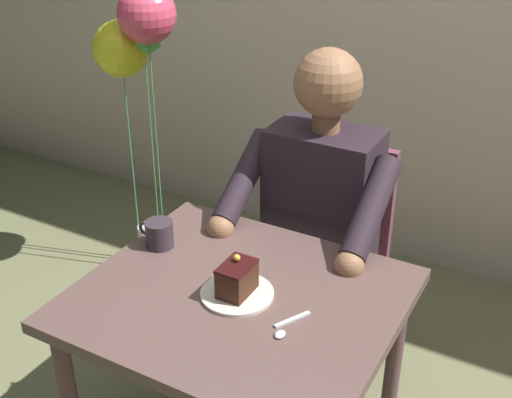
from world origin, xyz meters
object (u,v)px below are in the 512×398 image
dessert_spoon (286,327)px  chair (329,253)px  dining_table (239,323)px  seated_person (312,232)px  coffee_cup (159,233)px  cake_slice (238,279)px  balloon_display (137,54)px

dessert_spoon → chair: bearing=-76.0°
dining_table → seated_person: bearing=-90.0°
chair → coffee_cup: bearing=58.7°
seated_person → coffee_cup: seated_person is taller
cake_slice → dessert_spoon: 0.20m
dessert_spoon → balloon_display: balloon_display is taller
chair → seated_person: (-0.00, 0.17, 0.18)m
dining_table → balloon_display: size_ratio=0.64×
dining_table → chair: chair is taller
chair → seated_person: size_ratio=0.70×
cake_slice → dining_table: bearing=-69.2°
seated_person → balloon_display: bearing=-20.1°
dining_table → coffee_cup: (0.34, -0.10, 0.14)m
dessert_spoon → balloon_display: (1.16, -0.92, 0.33)m
dining_table → coffee_cup: 0.38m
dining_table → coffee_cup: coffee_cup is taller
seated_person → coffee_cup: (0.34, 0.39, 0.10)m
seated_person → dessert_spoon: (-0.18, 0.56, 0.06)m
dessert_spoon → balloon_display: bearing=-38.2°
coffee_cup → chair: bearing=-121.3°
dining_table → balloon_display: balloon_display is taller
seated_person → coffee_cup: bearing=49.0°
balloon_display → chair: bearing=169.0°
chair → cake_slice: chair is taller
cake_slice → balloon_display: (0.99, -0.85, 0.28)m
seated_person → cake_slice: (-0.00, 0.49, 0.11)m
chair → dining_table: bearing=90.0°
seated_person → dessert_spoon: bearing=108.0°
dining_table → seated_person: seated_person is taller
seated_person → dessert_spoon: seated_person is taller
dining_table → cake_slice: cake_slice is taller
dessert_spoon → balloon_display: size_ratio=0.10×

